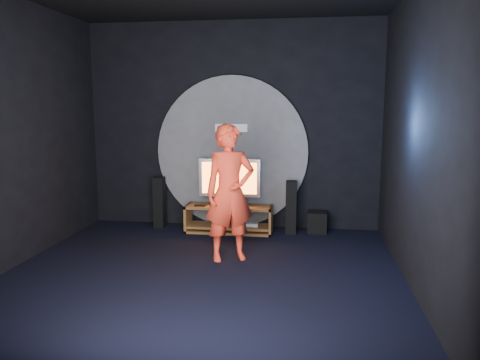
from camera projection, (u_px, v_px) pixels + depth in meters
The scene contains 14 objects.
floor at pixel (201, 275), 5.84m from camera, with size 5.00×5.00×0.00m, color black.
back_wall at pixel (232, 126), 8.00m from camera, with size 5.00×0.04×3.50m, color black.
front_wall at pixel (114, 159), 3.12m from camera, with size 5.00×0.04×3.50m, color black.
left_wall at pixel (6, 133), 5.91m from camera, with size 0.04×5.00×3.50m, color black.
right_wall at pixel (418, 137), 5.21m from camera, with size 0.04×5.00×3.50m, color black.
wall_disc_panel at pixel (232, 152), 8.02m from camera, with size 2.60×0.11×2.60m.
media_console at pixel (229, 221), 7.81m from camera, with size 1.44×0.45×0.45m.
tv at pixel (229, 180), 7.77m from camera, with size 1.03×0.22×0.78m.
center_speaker at pixel (228, 203), 7.65m from camera, with size 0.40×0.15×0.15m, color black.
remote at pixel (200, 206), 7.71m from camera, with size 0.18×0.05×0.02m, color black.
tower_speaker_left at pixel (159, 202), 8.08m from camera, with size 0.18×0.20×0.88m, color black.
tower_speaker_right at pixel (291, 207), 7.69m from camera, with size 0.18×0.20×0.88m, color black.
subwoofer at pixel (317, 222), 7.80m from camera, with size 0.32×0.32×0.35m, color black.
player at pixel (230, 193), 6.32m from camera, with size 0.68×0.45×1.86m, color #FB3A22.
Camera 1 is at (1.27, -5.45, 2.11)m, focal length 35.00 mm.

